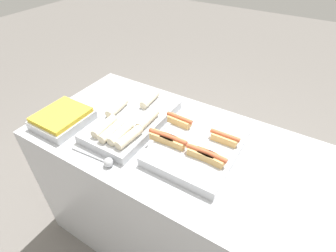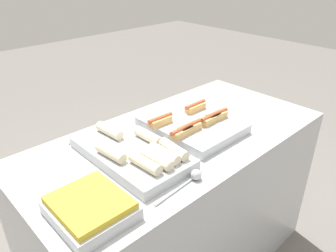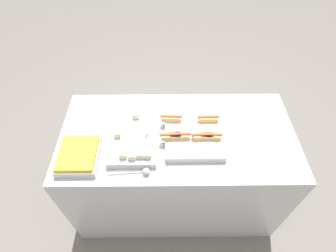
# 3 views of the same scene
# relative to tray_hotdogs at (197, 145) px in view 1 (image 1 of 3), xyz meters

# --- Properties ---
(ground_plane) EXTENTS (12.00, 12.00, 0.00)m
(ground_plane) POSITION_rel_tray_hotdogs_xyz_m (-0.10, 0.00, -0.94)
(ground_plane) COLOR slate
(counter) EXTENTS (1.59, 0.78, 0.91)m
(counter) POSITION_rel_tray_hotdogs_xyz_m (-0.10, 0.00, -0.49)
(counter) COLOR #B7BABF
(counter) RESTS_ON ground_plane
(tray_hotdogs) EXTENTS (0.41, 0.47, 0.10)m
(tray_hotdogs) POSITION_rel_tray_hotdogs_xyz_m (0.00, 0.00, 0.00)
(tray_hotdogs) COLOR #B7BABF
(tray_hotdogs) RESTS_ON counter
(tray_wraps) EXTENTS (0.30, 0.55, 0.10)m
(tray_wraps) POSITION_rel_tray_hotdogs_xyz_m (-0.39, -0.01, 0.00)
(tray_wraps) COLOR #B7BABF
(tray_wraps) RESTS_ON counter
(tray_side_front) EXTENTS (0.25, 0.28, 0.07)m
(tray_side_front) POSITION_rel_tray_hotdogs_xyz_m (-0.72, -0.19, 0.00)
(tray_side_front) COLOR #B7BABF
(tray_side_front) RESTS_ON counter
(serving_spoon_near) EXTENTS (0.25, 0.05, 0.05)m
(serving_spoon_near) POSITION_rel_tray_hotdogs_xyz_m (-0.32, -0.30, -0.01)
(serving_spoon_near) COLOR #B2B5BA
(serving_spoon_near) RESTS_ON counter
(serving_spoon_far) EXTENTS (0.28, 0.05, 0.05)m
(serving_spoon_far) POSITION_rel_tray_hotdogs_xyz_m (-0.31, 0.31, -0.01)
(serving_spoon_far) COLOR #B2B5BA
(serving_spoon_far) RESTS_ON counter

